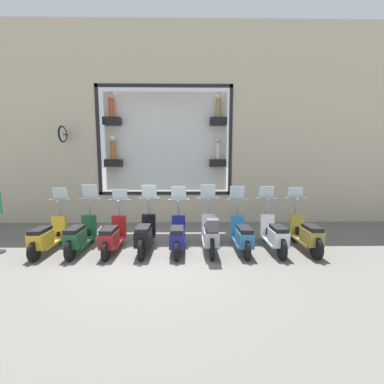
% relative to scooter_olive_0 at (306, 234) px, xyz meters
% --- Properties ---
extents(ground_plane, '(120.00, 120.00, 0.00)m').
position_rel_scooter_olive_0_xyz_m(ground_plane, '(-0.31, 3.91, -0.44)').
color(ground_plane, '#66635E').
extents(building_facade, '(1.21, 36.00, 7.18)m').
position_rel_scooter_olive_0_xyz_m(building_facade, '(3.29, 3.91, 3.19)').
color(building_facade, beige).
rests_on(building_facade, ground_plane).
extents(scooter_olive_0, '(1.81, 0.60, 1.59)m').
position_rel_scooter_olive_0_xyz_m(scooter_olive_0, '(0.00, 0.00, 0.00)').
color(scooter_olive_0, black).
rests_on(scooter_olive_0, ground_plane).
extents(scooter_white_1, '(1.80, 0.61, 1.61)m').
position_rel_scooter_olive_0_xyz_m(scooter_white_1, '(-0.00, 0.83, -0.01)').
color(scooter_white_1, black).
rests_on(scooter_white_1, ground_plane).
extents(scooter_teal_2, '(1.79, 0.61, 1.62)m').
position_rel_scooter_olive_0_xyz_m(scooter_teal_2, '(-0.00, 1.67, -0.02)').
color(scooter_teal_2, black).
rests_on(scooter_teal_2, ground_plane).
extents(scooter_silver_3, '(1.81, 0.60, 1.67)m').
position_rel_scooter_olive_0_xyz_m(scooter_silver_3, '(-0.06, 2.50, 0.04)').
color(scooter_silver_3, black).
rests_on(scooter_silver_3, ground_plane).
extents(scooter_navy_4, '(1.79, 0.60, 1.62)m').
position_rel_scooter_olive_0_xyz_m(scooter_navy_4, '(-0.00, 3.33, -0.02)').
color(scooter_navy_4, black).
rests_on(scooter_navy_4, ground_plane).
extents(scooter_black_5, '(1.81, 0.60, 1.66)m').
position_rel_scooter_olive_0_xyz_m(scooter_black_5, '(0.00, 4.17, 0.00)').
color(scooter_black_5, black).
rests_on(scooter_black_5, ground_plane).
extents(scooter_red_6, '(1.79, 0.60, 1.54)m').
position_rel_scooter_olive_0_xyz_m(scooter_red_6, '(-0.01, 5.00, -0.03)').
color(scooter_red_6, black).
rests_on(scooter_red_6, ground_plane).
extents(scooter_green_7, '(1.80, 0.61, 1.68)m').
position_rel_scooter_olive_0_xyz_m(scooter_green_7, '(-0.00, 5.83, -0.01)').
color(scooter_green_7, black).
rests_on(scooter_green_7, ground_plane).
extents(scooter_yellow_8, '(1.79, 0.61, 1.58)m').
position_rel_scooter_olive_0_xyz_m(scooter_yellow_8, '(-0.01, 6.67, -0.02)').
color(scooter_yellow_8, black).
rests_on(scooter_yellow_8, ground_plane).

